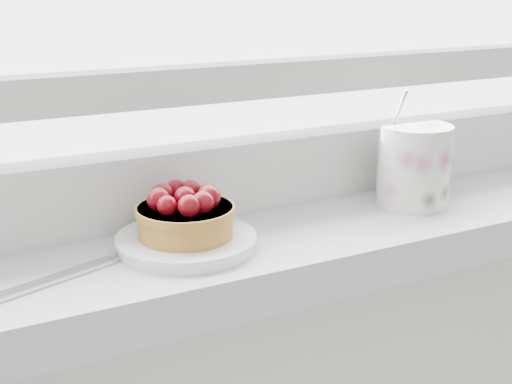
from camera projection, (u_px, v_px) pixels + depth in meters
saucer at (186, 242)px, 0.63m from camera, size 0.12×0.12×0.01m
raspberry_tart at (185, 214)px, 0.62m from camera, size 0.09×0.09×0.05m
floral_mug at (416, 163)px, 0.73m from camera, size 0.11×0.09×0.12m
fork at (92, 266)px, 0.58m from camera, size 0.22×0.09×0.00m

